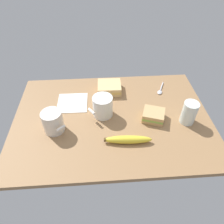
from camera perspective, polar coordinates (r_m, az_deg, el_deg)
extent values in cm
cube|color=#936D47|center=(98.50, 0.00, -1.69)|extent=(90.00, 64.00, 2.00)
cylinder|color=white|center=(95.70, -2.51, 1.54)|extent=(9.05, 9.05, 9.95)
cylinder|color=brown|center=(92.78, -2.59, 3.61)|extent=(7.97, 7.97, 0.40)
cylinder|color=white|center=(92.84, -5.54, 0.17)|extent=(3.32, 4.02, 1.20)
cylinder|color=silver|center=(92.04, -15.63, -2.52)|extent=(8.58, 8.58, 9.95)
cylinder|color=tan|center=(89.00, -16.17, -0.51)|extent=(7.55, 7.55, 0.40)
cylinder|color=silver|center=(87.91, -13.62, -4.25)|extent=(3.70, 3.44, 1.20)
cube|color=tan|center=(98.07, 11.00, -1.48)|extent=(11.53, 10.96, 1.60)
cube|color=#8CB24C|center=(97.11, 11.11, -0.89)|extent=(11.53, 10.96, 1.20)
cube|color=tan|center=(96.15, 11.22, -0.30)|extent=(11.53, 10.96, 1.60)
cube|color=#DBB77A|center=(112.05, -0.51, 6.04)|extent=(12.23, 11.08, 1.60)
cube|color=#D8B259|center=(111.20, -0.52, 6.61)|extent=(12.23, 11.08, 1.20)
cube|color=#DBB77A|center=(110.37, -0.52, 7.19)|extent=(12.23, 11.08, 1.60)
cylinder|color=silver|center=(97.99, 20.06, -0.18)|extent=(6.47, 6.47, 10.61)
cylinder|color=white|center=(99.11, 19.83, -0.90)|extent=(5.82, 5.82, 7.14)
ellipsoid|color=yellow|center=(86.72, 4.38, -7.42)|extent=(19.62, 4.59, 3.38)
cube|color=#4C3819|center=(86.47, -1.79, -7.48)|extent=(1.20, 1.20, 1.20)
ellipsoid|color=silver|center=(113.69, 12.72, 5.20)|extent=(3.68, 4.27, 0.80)
cylinder|color=silver|center=(118.25, 13.25, 6.74)|extent=(3.83, 7.24, 0.70)
cube|color=white|center=(106.61, -10.61, 2.44)|extent=(14.74, 14.74, 0.30)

